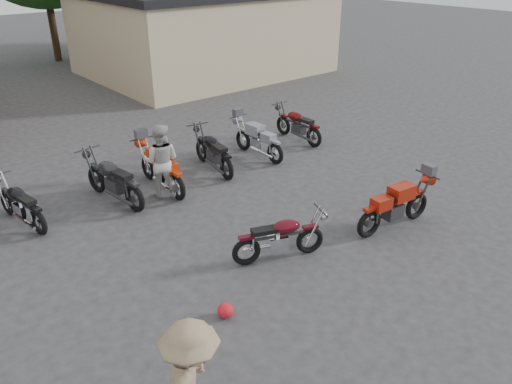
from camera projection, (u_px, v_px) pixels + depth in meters
ground at (292, 284)px, 8.85m from camera, size 90.00×90.00×0.00m
stucco_building at (203, 34)px, 23.30m from camera, size 10.00×8.00×3.50m
vintage_motorcycle at (281, 235)px, 9.36m from camera, size 1.86×1.19×1.03m
sportbike at (396, 203)px, 10.40m from camera, size 2.02×0.87×1.14m
helmet at (225, 310)px, 8.01m from camera, size 0.28×0.28×0.25m
person_light at (161, 161)px, 11.60m from camera, size 1.10×1.09×1.79m
row_bike_2 at (20, 202)px, 10.55m from camera, size 0.89×1.88×1.05m
row_bike_3 at (113, 177)px, 11.49m from camera, size 0.99×2.16×1.21m
row_bike_4 at (161, 166)px, 12.10m from camera, size 0.75×2.06×1.18m
row_bike_5 at (213, 149)px, 13.15m from camera, size 0.96×2.07×1.15m
row_bike_6 at (258, 138)px, 14.02m from camera, size 0.65×1.92×1.11m
row_bike_7 at (298, 123)px, 15.20m from camera, size 0.70×1.94×1.11m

